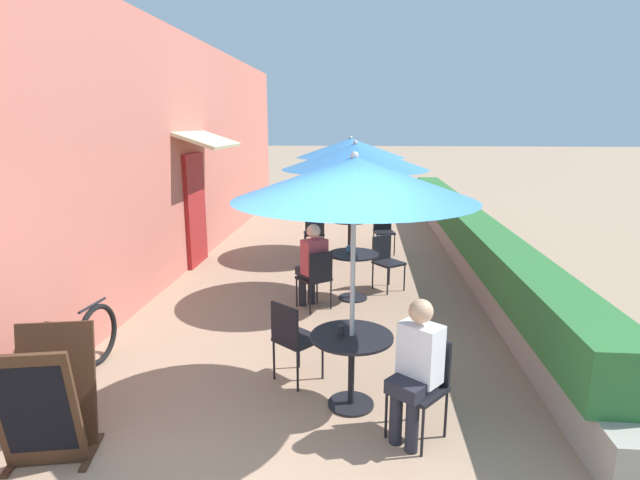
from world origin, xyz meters
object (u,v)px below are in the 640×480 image
(cafe_chair_near_right, at_px, (423,379))
(cafe_chair_mid_right, at_px, (386,258))
(patio_umbrella_near, at_px, (354,179))
(patio_umbrella_far, at_px, (350,148))
(cafe_chair_mid_left, at_px, (317,275))
(coffee_cup_far, at_px, (350,217))
(patio_umbrella_mid, at_px, (355,157))
(patio_table_mid, at_px, (353,266))
(menu_board, at_px, (47,399))
(cafe_chair_far_right, at_px, (383,228))
(seated_patron_mid_left, at_px, (312,262))
(cafe_chair_far_left, at_px, (314,231))
(coffee_cup_near, at_px, (341,330))
(bicycle_leaning, at_px, (67,354))
(patio_table_far, at_px, (349,230))
(seated_patron_near_right, at_px, (416,365))
(coffee_cup_mid, at_px, (349,249))
(patio_table_near, at_px, (351,355))
(cafe_chair_near_left, at_px, (293,335))

(cafe_chair_near_right, bearing_deg, cafe_chair_mid_right, -48.81)
(patio_umbrella_near, height_order, patio_umbrella_far, same)
(cafe_chair_mid_left, height_order, coffee_cup_far, cafe_chair_mid_left)
(patio_umbrella_mid, xyz_separation_m, patio_umbrella_far, (-0.14, 2.67, 0.00))
(patio_table_mid, bearing_deg, menu_board, -120.39)
(cafe_chair_mid_left, distance_m, cafe_chair_far_right, 3.57)
(seated_patron_mid_left, height_order, cafe_chair_far_left, seated_patron_mid_left)
(coffee_cup_near, relative_size, coffee_cup_far, 1.00)
(cafe_chair_near_right, distance_m, bicycle_leaning, 3.52)
(patio_table_far, height_order, patio_umbrella_far, patio_umbrella_far)
(seated_patron_mid_left, relative_size, cafe_chair_far_left, 1.44)
(cafe_chair_far_right, bearing_deg, cafe_chair_near_right, 80.53)
(seated_patron_near_right, bearing_deg, patio_umbrella_mid, -41.37)
(patio_umbrella_mid, relative_size, seated_patron_mid_left, 1.92)
(seated_patron_mid_left, distance_m, cafe_chair_mid_right, 1.46)
(coffee_cup_mid, relative_size, patio_umbrella_far, 0.04)
(patio_table_mid, height_order, coffee_cup_far, coffee_cup_far)
(patio_umbrella_near, distance_m, coffee_cup_mid, 3.41)
(cafe_chair_near_right, relative_size, seated_patron_mid_left, 0.70)
(patio_umbrella_mid, height_order, cafe_chair_mid_right, patio_umbrella_mid)
(patio_table_near, xyz_separation_m, coffee_cup_near, (-0.10, 0.02, 0.24))
(coffee_cup_mid, height_order, bicycle_leaning, coffee_cup_mid)
(seated_patron_near_right, xyz_separation_m, cafe_chair_mid_right, (-0.07, 4.01, -0.17))
(patio_umbrella_far, xyz_separation_m, bicycle_leaning, (-2.69, -5.58, -1.81))
(coffee_cup_mid, height_order, patio_umbrella_far, patio_umbrella_far)
(cafe_chair_mid_right, relative_size, coffee_cup_far, 9.67)
(patio_umbrella_far, relative_size, menu_board, 2.31)
(seated_patron_near_right, relative_size, coffee_cup_far, 13.89)
(cafe_chair_near_left, xyz_separation_m, seated_patron_near_right, (1.15, -0.88, 0.17))
(patio_table_near, relative_size, cafe_chair_near_left, 0.89)
(coffee_cup_far, distance_m, menu_board, 7.10)
(patio_umbrella_mid, xyz_separation_m, cafe_chair_far_right, (0.56, 2.88, -1.65))
(seated_patron_near_right, height_order, cafe_chair_mid_right, seated_patron_near_right)
(patio_umbrella_mid, distance_m, cafe_chair_far_left, 3.08)
(cafe_chair_far_right, bearing_deg, patio_table_mid, 68.61)
(seated_patron_near_right, height_order, coffee_cup_mid, seated_patron_near_right)
(cafe_chair_mid_right, height_order, coffee_cup_far, cafe_chair_mid_right)
(cafe_chair_mid_left, bearing_deg, seated_patron_near_right, -109.00)
(patio_table_far, bearing_deg, seated_patron_near_right, -83.32)
(patio_umbrella_mid, xyz_separation_m, menu_board, (-2.33, -3.97, -1.65))
(patio_umbrella_near, height_order, cafe_chair_mid_left, patio_umbrella_near)
(patio_table_near, relative_size, cafe_chair_far_left, 0.89)
(cafe_chair_mid_left, height_order, bicycle_leaning, cafe_chair_mid_left)
(patio_umbrella_mid, distance_m, patio_umbrella_far, 2.68)
(patio_umbrella_near, relative_size, patio_umbrella_mid, 1.00)
(patio_umbrella_mid, bearing_deg, patio_umbrella_near, -89.14)
(menu_board, bearing_deg, patio_table_near, 10.10)
(coffee_cup_far, bearing_deg, cafe_chair_near_right, -82.83)
(coffee_cup_mid, bearing_deg, patio_umbrella_far, 91.33)
(patio_umbrella_near, relative_size, patio_umbrella_far, 1.00)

